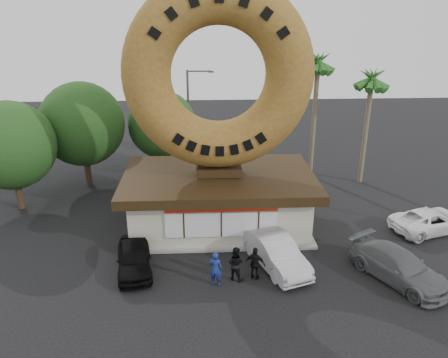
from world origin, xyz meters
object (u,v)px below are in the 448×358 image
at_px(person_right, 255,264).
at_px(car_white, 431,220).
at_px(car_black, 134,258).
at_px(car_grey, 399,266).
at_px(person_left, 215,269).
at_px(donut_shop, 219,198).
at_px(person_center, 235,264).
at_px(street_lamp, 190,115).
at_px(giant_donut, 218,75).
at_px(car_silver, 276,252).

xyz_separation_m(person_right, car_white, (10.94, 4.40, -0.17)).
distance_m(car_black, car_grey, 12.99).
xyz_separation_m(car_grey, car_white, (4.02, 4.81, -0.07)).
xyz_separation_m(person_left, car_grey, (8.86, -0.02, -0.14)).
bearing_deg(donut_shop, person_center, -84.55).
height_order(street_lamp, person_right, street_lamp).
height_order(giant_donut, street_lamp, giant_donut).
height_order(person_left, person_center, person_left).
bearing_deg(car_silver, car_grey, -34.41).
bearing_deg(car_black, car_grey, -16.14).
distance_m(street_lamp, car_black, 15.49).
xyz_separation_m(person_right, car_black, (-5.99, 1.07, -0.15)).
relative_size(person_right, car_silver, 0.35).
relative_size(car_black, car_silver, 0.85).
height_order(person_center, person_right, person_center).
xyz_separation_m(car_silver, car_white, (9.77, 3.30, -0.12)).
bearing_deg(street_lamp, person_right, -77.98).
bearing_deg(car_black, donut_shop, 37.27).
xyz_separation_m(street_lamp, person_left, (1.43, -16.25, -3.60)).
bearing_deg(car_silver, donut_shop, 100.02).
bearing_deg(giant_donut, car_silver, -60.45).
relative_size(person_center, car_white, 0.36).
xyz_separation_m(giant_donut, person_right, (1.52, -5.85, -8.15)).
height_order(car_black, car_white, car_black).
height_order(person_left, person_right, person_left).
height_order(street_lamp, car_black, street_lamp).
bearing_deg(person_center, car_grey, -158.19).
distance_m(street_lamp, car_silver, 15.87).
distance_m(person_left, car_white, 13.75).
distance_m(donut_shop, car_grey, 10.55).
bearing_deg(donut_shop, car_silver, -60.36).
bearing_deg(donut_shop, person_left, -93.86).
bearing_deg(car_white, person_right, 95.82).
height_order(donut_shop, person_center, donut_shop).
bearing_deg(street_lamp, car_white, -38.66).
xyz_separation_m(person_center, car_grey, (7.88, -0.42, -0.13)).
height_order(giant_donut, person_left, giant_donut).
bearing_deg(street_lamp, person_left, -84.96).
height_order(donut_shop, car_grey, donut_shop).
bearing_deg(person_left, car_white, -146.85).
bearing_deg(car_black, car_white, 1.54).
relative_size(giant_donut, person_left, 5.90).
xyz_separation_m(donut_shop, car_silver, (2.69, -4.73, -0.97)).
relative_size(giant_donut, car_grey, 2.03).
bearing_deg(car_grey, giant_donut, 114.80).
distance_m(person_left, car_grey, 8.86).
relative_size(donut_shop, street_lamp, 1.40).
distance_m(car_black, car_silver, 7.16).
height_order(person_right, car_grey, person_right).
distance_m(giant_donut, car_black, 10.57).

